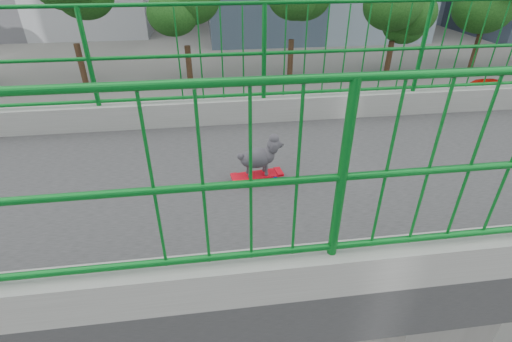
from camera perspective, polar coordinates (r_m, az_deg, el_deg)
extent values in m
cube|color=black|center=(18.53, 1.66, 2.30)|extent=(18.00, 90.00, 0.02)
cube|color=#2D2D2F|center=(4.59, 29.58, -1.53)|extent=(3.00, 24.00, 0.50)
cube|color=gray|center=(5.47, 22.69, 9.85)|extent=(0.20, 24.00, 0.30)
cylinder|color=#0B6920|center=(5.20, 25.66, 22.69)|extent=(0.04, 24.00, 0.04)
cylinder|color=#0B6920|center=(5.28, 24.26, 16.89)|extent=(0.04, 24.00, 0.04)
cylinder|color=#0B6920|center=(5.28, 24.26, 16.89)|extent=(0.06, 0.06, 1.10)
cylinder|color=black|center=(31.74, -25.33, 14.66)|extent=(0.44, 0.44, 2.97)
ellipsoid|color=#123A10|center=(31.11, -26.86, 20.82)|extent=(4.80, 4.80, 4.08)
cylinder|color=black|center=(29.82, -10.30, 15.90)|extent=(0.44, 0.44, 2.73)
ellipsoid|color=#123A10|center=(29.19, -10.91, 21.87)|extent=(4.20, 4.20, 3.57)
cylinder|color=black|center=(30.90, 5.33, 16.91)|extent=(0.44, 0.44, 2.87)
ellipsoid|color=#123A10|center=(30.26, 5.67, 23.14)|extent=(4.60, 4.60, 3.91)
cylinder|color=black|center=(33.05, 19.79, 16.05)|extent=(0.44, 0.44, 2.66)
ellipsoid|color=#123A10|center=(32.49, 20.79, 21.17)|extent=(4.00, 4.00, 3.40)
cylinder|color=black|center=(37.81, 30.71, 15.64)|extent=(0.44, 0.44, 3.01)
ellipsoid|color=#123A10|center=(37.27, 32.28, 20.91)|extent=(5.00, 5.00, 4.25)
cube|color=red|center=(3.53, 0.16, -0.62)|extent=(0.20, 0.51, 0.02)
cube|color=#99999E|center=(3.51, -2.35, -1.22)|extent=(0.09, 0.04, 0.02)
cylinder|color=#0730AB|center=(3.57, -2.57, -0.83)|extent=(0.03, 0.06, 0.06)
sphere|color=yellow|center=(3.57, -2.57, -0.83)|extent=(0.02, 0.02, 0.02)
cylinder|color=#0730AB|center=(3.46, -2.12, -1.91)|extent=(0.03, 0.06, 0.06)
sphere|color=yellow|center=(3.46, -2.12, -1.91)|extent=(0.02, 0.02, 0.02)
cube|color=#99999E|center=(3.58, 2.61, -0.54)|extent=(0.09, 0.04, 0.02)
cylinder|color=#0730AB|center=(3.64, 2.32, -0.17)|extent=(0.03, 0.06, 0.06)
sphere|color=yellow|center=(3.64, 2.32, -0.17)|extent=(0.02, 0.02, 0.02)
cylinder|color=#0730AB|center=(3.53, 2.91, -1.21)|extent=(0.03, 0.06, 0.06)
sphere|color=yellow|center=(3.53, 2.91, -1.21)|extent=(0.02, 0.02, 0.02)
ellipsoid|color=#2C2A2F|center=(3.44, 0.16, 2.03)|extent=(0.22, 0.30, 0.19)
sphere|color=#2C2A2F|center=(3.42, 2.77, 4.16)|extent=(0.13, 0.13, 0.13)
sphere|color=black|center=(3.45, 4.10, 4.07)|extent=(0.02, 0.02, 0.02)
sphere|color=#2C2A2F|center=(3.39, -2.39, 2.25)|extent=(0.06, 0.06, 0.06)
cylinder|color=#2C2A2F|center=(3.55, 1.25, 0.82)|extent=(0.03, 0.03, 0.12)
cylinder|color=#2C2A2F|center=(3.48, 1.61, 0.16)|extent=(0.03, 0.03, 0.12)
cylinder|color=#2C2A2F|center=(3.51, -1.28, 0.49)|extent=(0.03, 0.03, 0.12)
cylinder|color=#2C2A2F|center=(3.45, -0.96, -0.19)|extent=(0.03, 0.03, 0.12)
imported|color=black|center=(12.27, -12.14, -11.79)|extent=(1.68, 4.18, 1.42)
imported|color=silver|center=(16.30, -31.86, -4.38)|extent=(1.54, 4.42, 1.46)
imported|color=silver|center=(19.62, 20.54, 4.47)|extent=(2.58, 5.60, 1.56)
imported|color=silver|center=(22.47, 18.47, 8.25)|extent=(2.24, 5.51, 1.60)
imported|color=red|center=(30.10, 32.72, 10.49)|extent=(1.82, 4.51, 1.54)
imported|color=silver|center=(19.21, -31.27, 0.93)|extent=(2.01, 4.94, 1.43)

